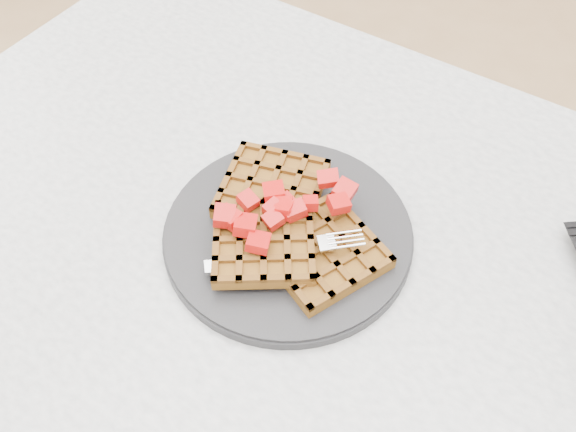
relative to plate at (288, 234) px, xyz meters
The scene contains 5 objects.
table 0.14m from the plate, ahead, with size 1.20×0.80×0.75m.
plate is the anchor object (origin of this frame).
waffles 0.02m from the plate, 87.49° to the right, with size 0.24×0.22×0.03m.
strawberry_pile 0.05m from the plate, 135.00° to the left, with size 0.15×0.15×0.02m, color #A30001, non-canonical shape.
fork 0.05m from the plate, 45.84° to the right, with size 0.02×0.18×0.02m, color silver, non-canonical shape.
Camera 1 is at (0.18, -0.35, 1.33)m, focal length 40.00 mm.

